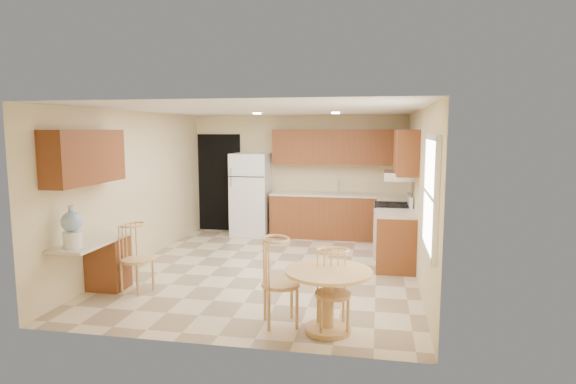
% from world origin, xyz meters
% --- Properties ---
extents(floor, '(5.50, 5.50, 0.00)m').
position_xyz_m(floor, '(0.00, 0.00, 0.00)').
color(floor, beige).
rests_on(floor, ground).
extents(ceiling, '(4.50, 5.50, 0.02)m').
position_xyz_m(ceiling, '(0.00, 0.00, 2.50)').
color(ceiling, white).
rests_on(ceiling, wall_back).
extents(wall_back, '(4.50, 0.02, 2.50)m').
position_xyz_m(wall_back, '(0.00, 2.75, 1.25)').
color(wall_back, beige).
rests_on(wall_back, floor).
extents(wall_front, '(4.50, 0.02, 2.50)m').
position_xyz_m(wall_front, '(0.00, -2.75, 1.25)').
color(wall_front, beige).
rests_on(wall_front, floor).
extents(wall_left, '(0.02, 5.50, 2.50)m').
position_xyz_m(wall_left, '(-2.25, 0.00, 1.25)').
color(wall_left, beige).
rests_on(wall_left, floor).
extents(wall_right, '(0.02, 5.50, 2.50)m').
position_xyz_m(wall_right, '(2.25, 0.00, 1.25)').
color(wall_right, beige).
rests_on(wall_right, floor).
extents(doorway, '(0.90, 0.02, 2.10)m').
position_xyz_m(doorway, '(-1.75, 2.73, 1.05)').
color(doorway, black).
rests_on(doorway, floor).
extents(base_cab_back, '(2.75, 0.60, 0.87)m').
position_xyz_m(base_cab_back, '(0.88, 2.45, 0.43)').
color(base_cab_back, brown).
rests_on(base_cab_back, floor).
extents(counter_back, '(2.75, 0.63, 0.04)m').
position_xyz_m(counter_back, '(0.88, 2.45, 0.89)').
color(counter_back, beige).
rests_on(counter_back, base_cab_back).
extents(base_cab_right_a, '(0.60, 0.59, 0.87)m').
position_xyz_m(base_cab_right_a, '(1.95, 1.85, 0.43)').
color(base_cab_right_a, brown).
rests_on(base_cab_right_a, floor).
extents(counter_right_a, '(0.63, 0.59, 0.04)m').
position_xyz_m(counter_right_a, '(1.95, 1.85, 0.89)').
color(counter_right_a, beige).
rests_on(counter_right_a, base_cab_right_a).
extents(base_cab_right_b, '(0.60, 0.80, 0.87)m').
position_xyz_m(base_cab_right_b, '(1.95, 0.40, 0.43)').
color(base_cab_right_b, brown).
rests_on(base_cab_right_b, floor).
extents(counter_right_b, '(0.63, 0.80, 0.04)m').
position_xyz_m(counter_right_b, '(1.95, 0.40, 0.89)').
color(counter_right_b, beige).
rests_on(counter_right_b, base_cab_right_b).
extents(upper_cab_back, '(2.75, 0.33, 0.70)m').
position_xyz_m(upper_cab_back, '(0.88, 2.58, 1.85)').
color(upper_cab_back, brown).
rests_on(upper_cab_back, wall_back).
extents(upper_cab_right, '(0.33, 2.42, 0.70)m').
position_xyz_m(upper_cab_right, '(2.08, 1.21, 1.85)').
color(upper_cab_right, brown).
rests_on(upper_cab_right, wall_right).
extents(upper_cab_left, '(0.33, 1.40, 0.70)m').
position_xyz_m(upper_cab_left, '(-2.08, -1.60, 1.85)').
color(upper_cab_left, brown).
rests_on(upper_cab_left, wall_left).
extents(sink, '(0.78, 0.44, 0.01)m').
position_xyz_m(sink, '(0.85, 2.45, 0.91)').
color(sink, silver).
rests_on(sink, counter_back).
extents(range_hood, '(0.50, 0.76, 0.14)m').
position_xyz_m(range_hood, '(2.00, 1.18, 1.42)').
color(range_hood, silver).
rests_on(range_hood, upper_cab_right).
extents(desk_pedestal, '(0.48, 0.42, 0.72)m').
position_xyz_m(desk_pedestal, '(-2.00, -1.32, 0.36)').
color(desk_pedestal, brown).
rests_on(desk_pedestal, floor).
extents(desk_top, '(0.50, 1.20, 0.04)m').
position_xyz_m(desk_top, '(-2.00, -1.70, 0.75)').
color(desk_top, beige).
rests_on(desk_top, desk_pedestal).
extents(window, '(0.06, 1.12, 1.30)m').
position_xyz_m(window, '(2.23, -1.85, 1.50)').
color(window, white).
rests_on(window, wall_right).
extents(can_light_a, '(0.14, 0.14, 0.02)m').
position_xyz_m(can_light_a, '(-0.50, 1.20, 2.48)').
color(can_light_a, white).
rests_on(can_light_a, ceiling).
extents(can_light_b, '(0.14, 0.14, 0.02)m').
position_xyz_m(can_light_b, '(0.90, 1.20, 2.48)').
color(can_light_b, white).
rests_on(can_light_b, ceiling).
extents(refrigerator, '(0.76, 0.74, 1.71)m').
position_xyz_m(refrigerator, '(-0.95, 2.40, 0.86)').
color(refrigerator, white).
rests_on(refrigerator, floor).
extents(stove, '(0.65, 0.76, 1.09)m').
position_xyz_m(stove, '(1.92, 1.18, 0.47)').
color(stove, white).
rests_on(stove, floor).
extents(dining_table, '(0.95, 0.95, 0.70)m').
position_xyz_m(dining_table, '(1.15, -2.20, 0.46)').
color(dining_table, tan).
rests_on(dining_table, floor).
extents(chair_table_a, '(0.44, 0.57, 1.00)m').
position_xyz_m(chair_table_a, '(0.60, -2.19, 0.61)').
color(chair_table_a, tan).
rests_on(chair_table_a, floor).
extents(chair_table_b, '(0.40, 0.42, 0.91)m').
position_xyz_m(chair_table_b, '(1.20, -2.29, 0.55)').
color(chair_table_b, tan).
rests_on(chair_table_b, floor).
extents(chair_desk, '(0.41, 0.53, 0.93)m').
position_xyz_m(chair_desk, '(-1.55, -1.45, 0.56)').
color(chair_desk, tan).
rests_on(chair_desk, floor).
extents(water_crock, '(0.25, 0.25, 0.52)m').
position_xyz_m(water_crock, '(-2.00, -2.07, 1.00)').
color(water_crock, white).
rests_on(water_crock, desk_top).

